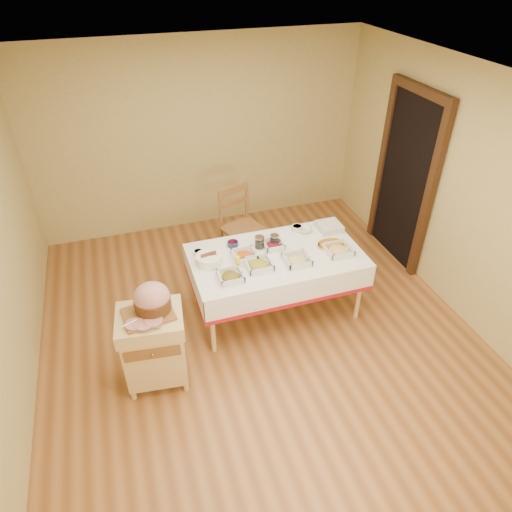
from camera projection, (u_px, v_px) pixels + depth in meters
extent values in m
plane|color=#985E2F|center=(258.00, 331.00, 4.97)|extent=(5.00, 5.00, 0.00)
plane|color=white|center=(259.00, 85.00, 3.47)|extent=(5.00, 5.00, 0.00)
plane|color=tan|center=(200.00, 137.00, 6.16)|extent=(4.50, 0.00, 4.50)
plane|color=tan|center=(416.00, 482.00, 2.28)|extent=(4.50, 0.00, 4.50)
plane|color=tan|center=(461.00, 195.00, 4.79)|extent=(0.00, 5.00, 5.00)
cube|color=black|center=(405.00, 181.00, 5.62)|extent=(0.06, 0.90, 2.10)
cube|color=#3C2313|center=(428.00, 200.00, 5.23)|extent=(0.08, 0.10, 2.10)
cube|color=#3C2313|center=(382.00, 166.00, 6.01)|extent=(0.08, 0.10, 2.10)
cube|color=#3C2313|center=(423.00, 90.00, 4.98)|extent=(0.08, 1.10, 0.10)
cube|color=#DFBE7A|center=(276.00, 257.00, 4.86)|extent=(1.80, 1.00, 0.04)
cylinder|color=#DFBE7A|center=(212.00, 325.00, 4.54)|extent=(0.05, 0.05, 0.71)
cylinder|color=#DFBE7A|center=(195.00, 276.00, 5.19)|extent=(0.05, 0.05, 0.71)
cylinder|color=#DFBE7A|center=(359.00, 293.00, 4.95)|extent=(0.05, 0.05, 0.71)
cylinder|color=#DFBE7A|center=(326.00, 251.00, 5.61)|extent=(0.05, 0.05, 0.71)
cube|color=white|center=(276.00, 255.00, 4.84)|extent=(1.82, 1.02, 0.01)
cube|color=#DFBE7A|center=(155.00, 350.00, 4.22)|extent=(0.59, 0.51, 0.58)
cube|color=#DFBE7A|center=(150.00, 322.00, 4.01)|extent=(0.63, 0.55, 0.15)
cube|color=brown|center=(156.00, 353.00, 3.94)|extent=(0.48, 0.07, 0.12)
sphere|color=#BF8E36|center=(156.00, 354.00, 3.93)|extent=(0.03, 0.03, 0.03)
cylinder|color=#DFBE7A|center=(136.00, 397.00, 4.21)|extent=(0.05, 0.05, 0.10)
cylinder|color=#DFBE7A|center=(132.00, 366.00, 4.51)|extent=(0.05, 0.05, 0.10)
cylinder|color=#DFBE7A|center=(188.00, 384.00, 4.33)|extent=(0.05, 0.05, 0.10)
cylinder|color=#DFBE7A|center=(181.00, 355.00, 4.63)|extent=(0.05, 0.05, 0.10)
cube|color=brown|center=(243.00, 229.00, 5.73)|extent=(0.58, 0.57, 0.03)
cylinder|color=brown|center=(240.00, 259.00, 5.65)|extent=(0.04, 0.04, 0.50)
cylinder|color=brown|center=(222.00, 245.00, 5.91)|extent=(0.04, 0.04, 0.50)
cylinder|color=brown|center=(265.00, 248.00, 5.85)|extent=(0.04, 0.04, 0.50)
cylinder|color=brown|center=(247.00, 235.00, 6.11)|extent=(0.04, 0.04, 0.50)
cylinder|color=brown|center=(221.00, 210.00, 5.62)|extent=(0.04, 0.04, 0.53)
cylinder|color=brown|center=(247.00, 201.00, 5.81)|extent=(0.04, 0.04, 0.53)
cube|color=brown|center=(233.00, 190.00, 5.59)|extent=(0.41, 0.17, 0.10)
cube|color=brown|center=(148.00, 314.00, 3.97)|extent=(0.42, 0.34, 0.03)
ellipsoid|color=tan|center=(152.00, 297.00, 3.93)|extent=(0.32, 0.28, 0.27)
cylinder|color=#4E2B11|center=(153.00, 303.00, 3.97)|extent=(0.32, 0.32, 0.11)
cube|color=silver|center=(144.00, 327.00, 3.81)|extent=(0.27, 0.12, 0.00)
cylinder|color=silver|center=(139.00, 318.00, 3.89)|extent=(0.31, 0.09, 0.01)
cube|color=silver|center=(231.00, 278.00, 4.49)|extent=(0.24, 0.24, 0.01)
ellipsoid|color=#AB2813|center=(231.00, 277.00, 4.48)|extent=(0.18, 0.18, 0.06)
cylinder|color=silver|center=(236.00, 277.00, 4.47)|extent=(0.14, 0.01, 0.10)
cube|color=silver|center=(259.00, 267.00, 4.65)|extent=(0.26, 0.26, 0.01)
ellipsoid|color=orange|center=(259.00, 265.00, 4.64)|extent=(0.20, 0.20, 0.07)
cylinder|color=silver|center=(265.00, 265.00, 4.63)|extent=(0.14, 0.01, 0.11)
cube|color=silver|center=(297.00, 262.00, 4.72)|extent=(0.26, 0.26, 0.01)
ellipsoid|color=#DBC275|center=(297.00, 260.00, 4.70)|extent=(0.19, 0.19, 0.07)
cylinder|color=silver|center=(303.00, 260.00, 4.70)|extent=(0.14, 0.01, 0.10)
cube|color=silver|center=(338.00, 252.00, 4.87)|extent=(0.27, 0.27, 0.01)
ellipsoid|color=#E4B66C|center=(338.00, 250.00, 4.85)|extent=(0.20, 0.20, 0.07)
cylinder|color=silver|center=(344.00, 250.00, 4.85)|extent=(0.14, 0.01, 0.10)
cube|color=silver|center=(244.00, 258.00, 4.77)|extent=(0.24, 0.24, 0.02)
ellipsoid|color=#CD4E0F|center=(244.00, 256.00, 4.76)|extent=(0.18, 0.18, 0.06)
cylinder|color=silver|center=(250.00, 256.00, 4.75)|extent=(0.16, 0.01, 0.11)
cube|color=silver|center=(273.00, 247.00, 4.95)|extent=(0.21, 0.21, 0.01)
ellipsoid|color=maroon|center=(273.00, 245.00, 4.93)|extent=(0.16, 0.16, 0.06)
cylinder|color=silver|center=(278.00, 245.00, 4.93)|extent=(0.14, 0.01, 0.10)
cylinder|color=silver|center=(198.00, 253.00, 4.82)|extent=(0.11, 0.11, 0.05)
cylinder|color=black|center=(198.00, 252.00, 4.81)|extent=(0.09, 0.09, 0.02)
cylinder|color=navy|center=(233.00, 244.00, 4.96)|extent=(0.12, 0.12, 0.05)
cylinder|color=maroon|center=(233.00, 242.00, 4.96)|extent=(0.10, 0.10, 0.02)
cylinder|color=silver|center=(297.00, 228.00, 5.22)|extent=(0.12, 0.12, 0.06)
cylinder|color=#CD4E0F|center=(297.00, 227.00, 5.21)|extent=(0.10, 0.10, 0.02)
imported|color=silver|center=(271.00, 239.00, 5.05)|extent=(0.16, 0.16, 0.04)
imported|color=silver|center=(304.00, 229.00, 5.20)|extent=(0.23, 0.23, 0.05)
cylinder|color=silver|center=(259.00, 243.00, 4.92)|extent=(0.10, 0.10, 0.12)
cylinder|color=silver|center=(260.00, 237.00, 4.88)|extent=(0.11, 0.11, 0.01)
cylinder|color=black|center=(259.00, 244.00, 4.93)|extent=(0.08, 0.08, 0.09)
cylinder|color=silver|center=(274.00, 241.00, 4.96)|extent=(0.09, 0.09, 0.11)
cylinder|color=silver|center=(275.00, 236.00, 4.92)|extent=(0.10, 0.10, 0.01)
cylinder|color=black|center=(274.00, 242.00, 4.97)|extent=(0.08, 0.08, 0.08)
cylinder|color=yellow|center=(237.00, 262.00, 4.62)|extent=(0.05, 0.05, 0.13)
cone|color=yellow|center=(237.00, 255.00, 4.58)|extent=(0.03, 0.03, 0.03)
cylinder|color=white|center=(209.00, 260.00, 4.68)|extent=(0.27, 0.27, 0.10)
cube|color=silver|center=(329.00, 229.00, 5.25)|extent=(0.26, 0.26, 0.01)
cube|color=silver|center=(329.00, 228.00, 5.24)|extent=(0.26, 0.26, 0.01)
cube|color=silver|center=(329.00, 227.00, 5.23)|extent=(0.26, 0.26, 0.01)
cube|color=silver|center=(329.00, 225.00, 5.22)|extent=(0.26, 0.26, 0.01)
cube|color=silver|center=(330.00, 224.00, 5.21)|extent=(0.26, 0.26, 0.01)
ellipsoid|color=#BF8E36|center=(331.00, 245.00, 4.97)|extent=(0.31, 0.22, 0.03)
ellipsoid|color=#B37113|center=(331.00, 244.00, 4.96)|extent=(0.26, 0.19, 0.03)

